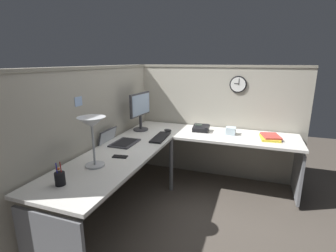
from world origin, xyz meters
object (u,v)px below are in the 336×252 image
(computer_mouse, at_px, (168,130))
(cell_phone, at_px, (120,157))
(laptop, at_px, (117,141))
(desk_lamp_dome, at_px, (92,126))
(tissue_box, at_px, (231,131))
(pen_cup, at_px, (60,178))
(monitor, at_px, (140,109))
(wall_clock, at_px, (238,84))
(office_phone, at_px, (201,128))
(book_stack, at_px, (270,137))
(keyboard, at_px, (160,137))

(computer_mouse, bearing_deg, cell_phone, 172.44)
(laptop, relative_size, desk_lamp_dome, 0.86)
(desk_lamp_dome, relative_size, tissue_box, 3.71)
(pen_cup, bearing_deg, computer_mouse, -9.37)
(monitor, xyz_separation_m, computer_mouse, (0.06, -0.36, -0.28))
(wall_clock, bearing_deg, computer_mouse, 119.27)
(laptop, distance_m, computer_mouse, 0.74)
(pen_cup, bearing_deg, desk_lamp_dome, -5.27)
(cell_phone, xyz_separation_m, tissue_box, (1.15, -0.93, 0.04))
(tissue_box, bearing_deg, computer_mouse, 100.44)
(office_phone, bearing_deg, cell_phone, 154.82)
(desk_lamp_dome, bearing_deg, monitor, 6.02)
(office_phone, bearing_deg, desk_lamp_dome, 155.42)
(computer_mouse, bearing_deg, wall_clock, -60.73)
(computer_mouse, height_order, cell_phone, computer_mouse)
(cell_phone, bearing_deg, office_phone, -34.93)
(book_stack, relative_size, tissue_box, 2.62)
(monitor, relative_size, keyboard, 1.16)
(laptop, xyz_separation_m, cell_phone, (-0.38, -0.25, -0.02))
(laptop, xyz_separation_m, computer_mouse, (0.63, -0.39, -0.01))
(monitor, distance_m, laptop, 0.63)
(laptop, relative_size, book_stack, 1.22)
(laptop, bearing_deg, office_phone, -45.35)
(keyboard, xyz_separation_m, desk_lamp_dome, (-0.96, 0.25, 0.35))
(cell_phone, bearing_deg, tissue_box, -48.56)
(keyboard, relative_size, tissue_box, 3.58)
(book_stack, distance_m, wall_clock, 0.81)
(laptop, distance_m, tissue_box, 1.41)
(wall_clock, bearing_deg, pen_cup, 152.55)
(laptop, distance_m, cell_phone, 0.45)
(desk_lamp_dome, xyz_separation_m, pen_cup, (-0.38, 0.04, -0.31))
(tissue_box, bearing_deg, cell_phone, 141.20)
(laptop, xyz_separation_m, desk_lamp_dome, (-0.63, -0.15, 0.34))
(tissue_box, bearing_deg, monitor, 100.06)
(office_phone, bearing_deg, wall_clock, -53.51)
(computer_mouse, relative_size, desk_lamp_dome, 0.23)
(pen_cup, relative_size, wall_clock, 0.82)
(desk_lamp_dome, height_order, tissue_box, desk_lamp_dome)
(pen_cup, height_order, book_stack, pen_cup)
(desk_lamp_dome, distance_m, tissue_box, 1.78)
(monitor, relative_size, computer_mouse, 4.81)
(laptop, height_order, cell_phone, laptop)
(monitor, distance_m, office_phone, 0.85)
(laptop, height_order, tissue_box, laptop)
(keyboard, xyz_separation_m, pen_cup, (-1.34, 0.29, 0.04))
(monitor, distance_m, pen_cup, 1.61)
(computer_mouse, xyz_separation_m, office_phone, (0.16, -0.42, 0.02))
(book_stack, bearing_deg, keyboard, 108.36)
(keyboard, distance_m, tissue_box, 0.90)
(pen_cup, distance_m, book_stack, 2.33)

